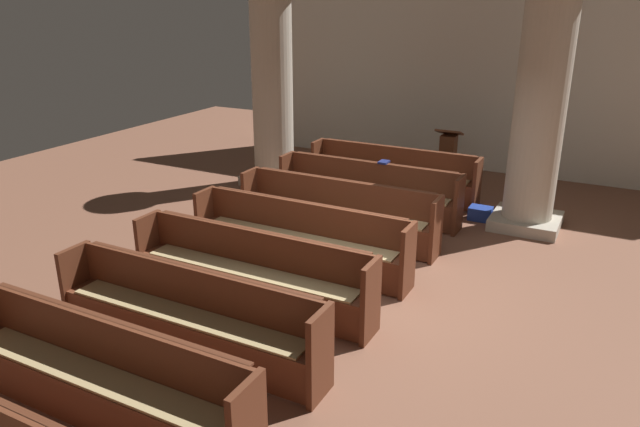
{
  "coord_description": "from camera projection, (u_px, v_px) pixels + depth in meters",
  "views": [
    {
      "loc": [
        2.55,
        -6.24,
        3.45
      ],
      "look_at": [
        -0.86,
        0.29,
        0.75
      ],
      "focal_mm": 33.56,
      "sensor_mm": 36.0,
      "label": 1
    }
  ],
  "objects": [
    {
      "name": "ground_plane",
      "position": [
        370.0,
        288.0,
        7.49
      ],
      "size": [
        19.2,
        19.2,
        0.0
      ],
      "primitive_type": "plane",
      "color": "brown"
    },
    {
      "name": "pew_row_6",
      "position": [
        99.0,
        373.0,
        5.01
      ],
      "size": [
        3.08,
        0.46,
        0.89
      ],
      "color": "brown",
      "rests_on": "ground"
    },
    {
      "name": "kneeler_box_blue",
      "position": [
        480.0,
        213.0,
        9.72
      ],
      "size": [
        0.36,
        0.28,
        0.21
      ],
      "primitive_type": "cube",
      "color": "navy",
      "rests_on": "ground"
    },
    {
      "name": "back_wall",
      "position": [
        494.0,
        60.0,
        11.77
      ],
      "size": [
        10.0,
        0.16,
        4.5
      ],
      "primitive_type": "cube",
      "color": "silver",
      "rests_on": "ground"
    },
    {
      "name": "pew_row_1",
      "position": [
        368.0,
        189.0,
        9.75
      ],
      "size": [
        3.08,
        0.46,
        0.89
      ],
      "color": "brown",
      "rests_on": "ground"
    },
    {
      "name": "pew_row_3",
      "position": [
        299.0,
        236.0,
        7.86
      ],
      "size": [
        3.08,
        0.46,
        0.89
      ],
      "color": "brown",
      "rests_on": "ground"
    },
    {
      "name": "lectern",
      "position": [
        447.0,
        161.0,
        11.47
      ],
      "size": [
        0.48,
        0.45,
        1.08
      ],
      "color": "brown",
      "rests_on": "ground"
    },
    {
      "name": "pillar_far_side",
      "position": [
        272.0,
        78.0,
        11.02
      ],
      "size": [
        1.1,
        1.1,
        3.87
      ],
      "color": "#B6AD9A",
      "rests_on": "ground"
    },
    {
      "name": "pew_row_5",
      "position": [
        187.0,
        313.0,
        5.96
      ],
      "size": [
        3.08,
        0.47,
        0.89
      ],
      "color": "brown",
      "rests_on": "ground"
    },
    {
      "name": "pillar_aisle_side",
      "position": [
        541.0,
        99.0,
        8.78
      ],
      "size": [
        1.1,
        1.1,
        3.87
      ],
      "color": "#B6AD9A",
      "rests_on": "ground"
    },
    {
      "name": "pew_row_2",
      "position": [
        337.0,
        210.0,
        8.8
      ],
      "size": [
        3.08,
        0.47,
        0.89
      ],
      "color": "brown",
      "rests_on": "ground"
    },
    {
      "name": "pew_row_4",
      "position": [
        251.0,
        269.0,
        6.91
      ],
      "size": [
        3.08,
        0.46,
        0.89
      ],
      "color": "brown",
      "rests_on": "ground"
    },
    {
      "name": "hymn_book",
      "position": [
        384.0,
        162.0,
        9.68
      ],
      "size": [
        0.15,
        0.21,
        0.03
      ],
      "primitive_type": "cube",
      "color": "navy",
      "rests_on": "pew_row_1"
    },
    {
      "name": "pew_row_0",
      "position": [
        393.0,
        172.0,
        10.7
      ],
      "size": [
        3.08,
        0.46,
        0.89
      ],
      "color": "brown",
      "rests_on": "ground"
    }
  ]
}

